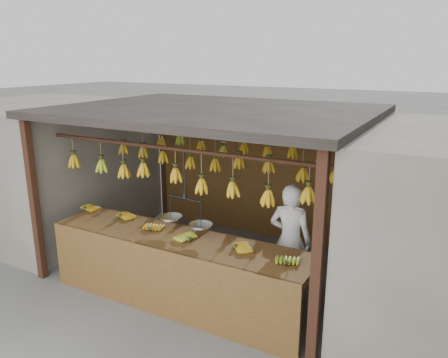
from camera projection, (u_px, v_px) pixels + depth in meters
The scene contains 8 objects.
ground at pixel (215, 265), 6.67m from camera, with size 80.00×80.00×0.00m, color #5B5B57.
stall at pixel (225, 135), 6.42m from camera, with size 4.30×3.30×2.40m.
neighbor_left at pixel (45, 166), 8.02m from camera, with size 3.00×3.00×2.30m, color slate.
counter at pixel (172, 255), 5.39m from camera, with size 3.59×0.80×0.96m.
hanging_bananas at pixel (214, 162), 6.24m from camera, with size 3.60×2.24×0.39m.
balance_scale at pixel (185, 217), 5.44m from camera, with size 0.76×0.33×0.92m.
vendor at pixel (290, 241), 5.67m from camera, with size 0.56×0.37×1.53m, color white.
bag_bundles at pixel (368, 200), 6.65m from camera, with size 0.08×0.26×1.23m.
Camera 1 is at (3.04, -5.25, 3.06)m, focal length 35.00 mm.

